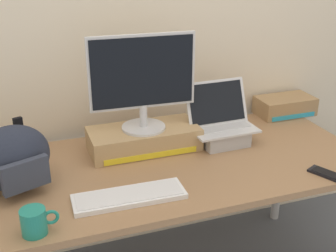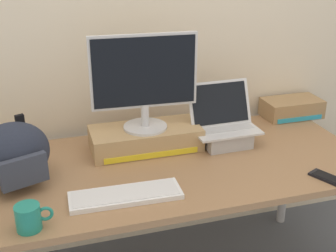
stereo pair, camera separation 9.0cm
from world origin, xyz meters
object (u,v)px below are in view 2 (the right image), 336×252
messenger_backpack (13,155)px  coffee_mug (29,217)px  external_keyboard (126,195)px  toner_box_cyan (292,108)px  toner_box_yellow (146,138)px  desktop_monitor (144,80)px  open_laptop (224,131)px  cell_phone (328,178)px

messenger_backpack → coffee_mug: (0.05, -0.34, -0.08)m
external_keyboard → toner_box_cyan: 1.21m
toner_box_yellow → external_keyboard: bearing=-114.2°
external_keyboard → desktop_monitor: bearing=67.6°
desktop_monitor → open_laptop: 0.47m
toner_box_yellow → cell_phone: bearing=-37.4°
desktop_monitor → external_keyboard: (-0.18, -0.40, -0.33)m
open_laptop → messenger_backpack: size_ratio=0.89×
toner_box_yellow → desktop_monitor: bearing=-94.0°
coffee_mug → cell_phone: size_ratio=0.78×
external_keyboard → coffee_mug: 0.37m
open_laptop → cell_phone: size_ratio=1.93×
desktop_monitor → toner_box_cyan: size_ratio=1.52×
open_laptop → cell_phone: 0.54m
messenger_backpack → desktop_monitor: bearing=-4.7°
toner_box_yellow → cell_phone: (0.66, -0.50, -0.05)m
messenger_backpack → cell_phone: (1.24, -0.34, -0.13)m
toner_box_yellow → coffee_mug: bearing=-136.8°
open_laptop → messenger_backpack: 0.97m
cell_phone → external_keyboard: bearing=148.1°
open_laptop → toner_box_cyan: (0.51, 0.22, -0.01)m
open_laptop → coffee_mug: bearing=-155.0°
messenger_backpack → toner_box_cyan: bearing=-7.6°
open_laptop → external_keyboard: bearing=-149.2°
cell_phone → toner_box_cyan: (0.23, 0.67, 0.04)m
toner_box_cyan → desktop_monitor: bearing=-169.2°
desktop_monitor → messenger_backpack: bearing=-161.6°
toner_box_yellow → external_keyboard: (-0.18, -0.40, -0.04)m
coffee_mug → cell_phone: (1.19, 0.00, -0.04)m
messenger_backpack → cell_phone: bearing=-35.5°
desktop_monitor → coffee_mug: desktop_monitor is taller
external_keyboard → toner_box_cyan: bearing=29.9°
desktop_monitor → cell_phone: bearing=-34.5°
coffee_mug → toner_box_cyan: (1.42, 0.67, 0.00)m
toner_box_yellow → desktop_monitor: size_ratio=1.06×
coffee_mug → external_keyboard: bearing=16.0°
external_keyboard → coffee_mug: coffee_mug is taller
external_keyboard → coffee_mug: (-0.36, -0.10, 0.04)m
open_laptop → desktop_monitor: bearing=171.1°
external_keyboard → toner_box_cyan: toner_box_cyan is taller
messenger_backpack → coffee_mug: bearing=-101.9°
external_keyboard → messenger_backpack: 0.49m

